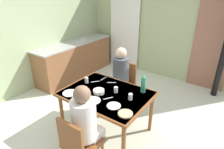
{
  "coord_description": "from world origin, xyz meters",
  "views": [
    {
      "loc": [
        1.8,
        -2.21,
        2.21
      ],
      "look_at": [
        0.27,
        -0.04,
        0.97
      ],
      "focal_mm": 30.76,
      "sensor_mm": 36.0,
      "label": 1
    }
  ],
  "objects_px": {
    "water_bottle_green_near": "(143,84)",
    "person_near_diner": "(85,118)",
    "person_far_diner": "(120,71)",
    "dining_table": "(106,97)",
    "chair_near_diner": "(78,144)",
    "serving_bowl_center": "(99,91)",
    "chair_far_diner": "(124,82)",
    "kitchen_counter": "(75,59)"
  },
  "relations": [
    {
      "from": "person_near_diner",
      "to": "water_bottle_green_near",
      "type": "relative_size",
      "value": 2.67
    },
    {
      "from": "kitchen_counter",
      "to": "chair_far_diner",
      "type": "distance_m",
      "value": 1.85
    },
    {
      "from": "kitchen_counter",
      "to": "dining_table",
      "type": "distance_m",
      "value": 2.39
    },
    {
      "from": "chair_near_diner",
      "to": "water_bottle_green_near",
      "type": "xyz_separation_m",
      "value": [
        0.24,
        1.18,
        0.36
      ]
    },
    {
      "from": "kitchen_counter",
      "to": "chair_far_diner",
      "type": "relative_size",
      "value": 2.59
    },
    {
      "from": "chair_near_diner",
      "to": "serving_bowl_center",
      "type": "relative_size",
      "value": 5.12
    },
    {
      "from": "kitchen_counter",
      "to": "chair_near_diner",
      "type": "bearing_deg",
      "value": -44.26
    },
    {
      "from": "chair_near_diner",
      "to": "person_near_diner",
      "type": "distance_m",
      "value": 0.31
    },
    {
      "from": "chair_far_diner",
      "to": "serving_bowl_center",
      "type": "relative_size",
      "value": 5.12
    },
    {
      "from": "person_far_diner",
      "to": "serving_bowl_center",
      "type": "xyz_separation_m",
      "value": [
        0.11,
        -0.77,
        -0.03
      ]
    },
    {
      "from": "chair_far_diner",
      "to": "serving_bowl_center",
      "type": "height_order",
      "value": "chair_far_diner"
    },
    {
      "from": "chair_far_diner",
      "to": "water_bottle_green_near",
      "type": "bearing_deg",
      "value": 142.28
    },
    {
      "from": "kitchen_counter",
      "to": "person_near_diner",
      "type": "bearing_deg",
      "value": -42.38
    },
    {
      "from": "chair_near_diner",
      "to": "water_bottle_green_near",
      "type": "bearing_deg",
      "value": 78.69
    },
    {
      "from": "water_bottle_green_near",
      "to": "serving_bowl_center",
      "type": "xyz_separation_m",
      "value": [
        -0.53,
        -0.41,
        -0.11
      ]
    },
    {
      "from": "water_bottle_green_near",
      "to": "serving_bowl_center",
      "type": "height_order",
      "value": "water_bottle_green_near"
    },
    {
      "from": "water_bottle_green_near",
      "to": "serving_bowl_center",
      "type": "relative_size",
      "value": 1.69
    },
    {
      "from": "person_near_diner",
      "to": "dining_table",
      "type": "bearing_deg",
      "value": 106.29
    },
    {
      "from": "person_near_diner",
      "to": "person_far_diner",
      "type": "height_order",
      "value": "same"
    },
    {
      "from": "chair_far_diner",
      "to": "water_bottle_green_near",
      "type": "xyz_separation_m",
      "value": [
        0.64,
        -0.5,
        0.36
      ]
    },
    {
      "from": "chair_far_diner",
      "to": "person_far_diner",
      "type": "distance_m",
      "value": 0.31
    },
    {
      "from": "kitchen_counter",
      "to": "chair_near_diner",
      "type": "distance_m",
      "value": 3.07
    },
    {
      "from": "kitchen_counter",
      "to": "serving_bowl_center",
      "type": "bearing_deg",
      "value": -35.8
    },
    {
      "from": "serving_bowl_center",
      "to": "kitchen_counter",
      "type": "bearing_deg",
      "value": 144.2
    },
    {
      "from": "person_far_diner",
      "to": "water_bottle_green_near",
      "type": "relative_size",
      "value": 2.67
    },
    {
      "from": "dining_table",
      "to": "person_near_diner",
      "type": "height_order",
      "value": "person_near_diner"
    },
    {
      "from": "kitchen_counter",
      "to": "chair_near_diner",
      "type": "xyz_separation_m",
      "value": [
        2.2,
        -2.14,
        0.05
      ]
    },
    {
      "from": "person_far_diner",
      "to": "water_bottle_green_near",
      "type": "height_order",
      "value": "person_far_diner"
    },
    {
      "from": "kitchen_counter",
      "to": "person_far_diner",
      "type": "xyz_separation_m",
      "value": [
        1.79,
        -0.6,
        0.33
      ]
    },
    {
      "from": "chair_far_diner",
      "to": "serving_bowl_center",
      "type": "distance_m",
      "value": 0.95
    },
    {
      "from": "water_bottle_green_near",
      "to": "person_near_diner",
      "type": "bearing_deg",
      "value": -102.74
    },
    {
      "from": "dining_table",
      "to": "water_bottle_green_near",
      "type": "xyz_separation_m",
      "value": [
        0.44,
        0.34,
        0.21
      ]
    },
    {
      "from": "person_near_diner",
      "to": "chair_near_diner",
      "type": "bearing_deg",
      "value": -90.0
    },
    {
      "from": "kitchen_counter",
      "to": "chair_near_diner",
      "type": "height_order",
      "value": "kitchen_counter"
    },
    {
      "from": "dining_table",
      "to": "serving_bowl_center",
      "type": "bearing_deg",
      "value": -141.95
    },
    {
      "from": "dining_table",
      "to": "chair_near_diner",
      "type": "bearing_deg",
      "value": -76.25
    },
    {
      "from": "dining_table",
      "to": "chair_far_diner",
      "type": "bearing_deg",
      "value": 103.37
    },
    {
      "from": "person_near_diner",
      "to": "chair_far_diner",
      "type": "bearing_deg",
      "value": 104.71
    },
    {
      "from": "water_bottle_green_near",
      "to": "chair_near_diner",
      "type": "bearing_deg",
      "value": -101.31
    },
    {
      "from": "chair_near_diner",
      "to": "chair_far_diner",
      "type": "height_order",
      "value": "same"
    },
    {
      "from": "water_bottle_green_near",
      "to": "kitchen_counter",
      "type": "bearing_deg",
      "value": 158.55
    },
    {
      "from": "chair_far_diner",
      "to": "person_far_diner",
      "type": "relative_size",
      "value": 1.13
    }
  ]
}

